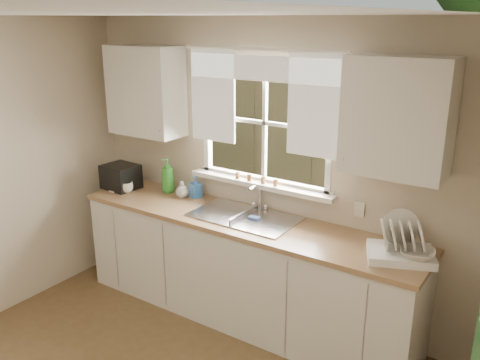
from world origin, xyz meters
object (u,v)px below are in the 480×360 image
Objects in this scene: soap_bottle_a at (168,175)px; cup at (126,187)px; black_appliance at (121,177)px; dish_rack at (401,247)px.

cup is at bearing -129.89° from soap_bottle_a.
black_appliance is (-0.13, 0.06, 0.06)m from cup.
cup is at bearing -22.63° from black_appliance.
soap_bottle_a is at bearing 23.51° from black_appliance.
cup is (-2.57, -0.07, -0.03)m from dish_rack.
dish_rack is 2.26m from soap_bottle_a.
soap_bottle_a is 0.48m from black_appliance.
soap_bottle_a reaches higher than black_appliance.
black_appliance is at bearing 165.49° from cup.
soap_bottle_a is 0.41m from cup.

